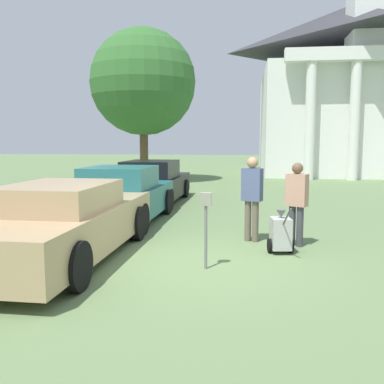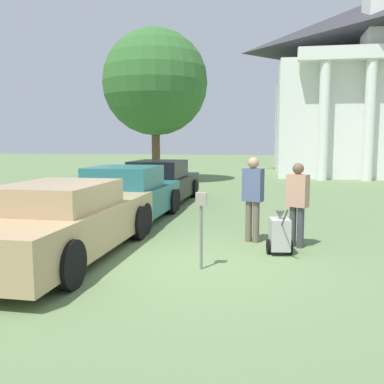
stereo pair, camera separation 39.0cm
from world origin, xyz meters
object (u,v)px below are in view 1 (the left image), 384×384
at_px(person_worker, 252,193).
at_px(equipment_cart, 281,233).
at_px(parking_meter, 206,216).
at_px(parked_car_black, 152,184).
at_px(person_supervisor, 297,199).
at_px(church, 351,84).
at_px(parked_car_tan, 65,223).
at_px(parked_car_teal, 122,197).

height_order(person_worker, equipment_cart, person_worker).
relative_size(parking_meter, equipment_cart, 1.30).
height_order(parked_car_black, person_worker, person_worker).
height_order(person_supervisor, equipment_cart, person_supervisor).
relative_size(person_worker, church, 0.08).
height_order(parked_car_tan, parked_car_black, parked_car_black).
distance_m(parked_car_teal, church, 23.18).
height_order(parked_car_tan, person_worker, person_worker).
relative_size(person_supervisor, church, 0.07).
xyz_separation_m(parking_meter, person_supervisor, (1.68, 1.82, 0.07)).
distance_m(parked_car_tan, equipment_cart, 4.05).
relative_size(parked_car_tan, equipment_cart, 5.26).
distance_m(parked_car_tan, person_supervisor, 4.56).
height_order(parked_car_black, person_supervisor, person_supervisor).
relative_size(parked_car_teal, person_worker, 2.56).
xyz_separation_m(parked_car_teal, church, (10.21, 20.11, 5.35)).
relative_size(equipment_cart, church, 0.04).
bearing_deg(parked_car_teal, equipment_cart, -33.06).
distance_m(parked_car_teal, parking_meter, 4.66).
bearing_deg(church, parked_car_tan, -113.32).
bearing_deg(parked_car_teal, parking_meter, -55.19).
height_order(parked_car_teal, parking_meter, parked_car_teal).
distance_m(parked_car_black, person_supervisor, 7.11).
bearing_deg(church, parked_car_teal, -116.91).
distance_m(parking_meter, person_supervisor, 2.48).
xyz_separation_m(parked_car_tan, parked_car_teal, (-0.00, 3.57, 0.02)).
bearing_deg(person_supervisor, parked_car_tan, 49.29).
xyz_separation_m(parked_car_tan, equipment_cart, (3.93, 0.93, -0.29)).
bearing_deg(parked_car_tan, person_supervisor, 20.55).
relative_size(parked_car_tan, parked_car_teal, 1.14).
height_order(person_worker, person_supervisor, person_worker).
xyz_separation_m(parked_car_black, person_worker, (3.38, -5.37, 0.36)).
distance_m(parked_car_tan, parking_meter, 2.63).
bearing_deg(parked_car_teal, person_supervisor, -24.61).
distance_m(parking_meter, equipment_cart, 1.88).
height_order(parked_car_tan, church, church).
bearing_deg(parking_meter, parked_car_black, 109.15).
relative_size(parked_car_teal, parked_car_black, 0.89).
bearing_deg(parked_car_black, parking_meter, -70.02).
bearing_deg(parking_meter, parked_car_teal, 123.98).
bearing_deg(parked_car_tan, person_worker, 29.31).
height_order(parked_car_tan, person_supervisor, person_supervisor).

